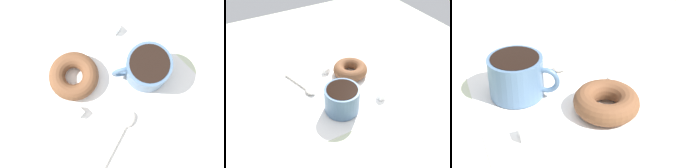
% 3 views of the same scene
% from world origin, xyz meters
% --- Properties ---
extents(ground_plane, '(1.20, 1.20, 0.02)m').
position_xyz_m(ground_plane, '(0.00, 0.00, -0.01)').
color(ground_plane, beige).
extents(napkin, '(0.31, 0.31, 0.00)m').
position_xyz_m(napkin, '(0.00, -0.00, 0.00)').
color(napkin, white).
rests_on(napkin, ground_plane).
extents(coffee_cup, '(0.09, 0.11, 0.07)m').
position_xyz_m(coffee_cup, '(0.03, 0.07, 0.04)').
color(coffee_cup, slate).
rests_on(coffee_cup, napkin).
extents(donut, '(0.11, 0.11, 0.04)m').
position_xyz_m(donut, '(-0.07, -0.05, 0.02)').
color(donut, brown).
rests_on(donut, napkin).
extents(spoon, '(0.06, 0.13, 0.01)m').
position_xyz_m(spoon, '(0.08, -0.04, 0.01)').
color(spoon, '#B7B2A8').
rests_on(spoon, napkin).
extents(sugar_cube, '(0.02, 0.02, 0.02)m').
position_xyz_m(sugar_cube, '(-0.01, -0.09, 0.01)').
color(sugar_cube, white).
rests_on(sugar_cube, napkin).
extents(sugar_cube_extra, '(0.02, 0.02, 0.02)m').
position_xyz_m(sugar_cube_extra, '(-0.09, 0.09, 0.01)').
color(sugar_cube_extra, white).
rests_on(sugar_cube_extra, napkin).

